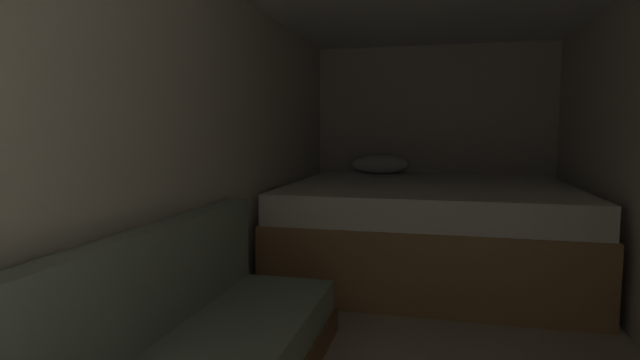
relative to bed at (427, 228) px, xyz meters
The scene contains 3 objects.
wall_back 1.23m from the bed, 89.75° to the left, with size 2.39×0.05×1.98m, color beige.
wall_left 2.12m from the bed, 125.23° to the right, with size 0.05×5.37×1.98m, color beige.
bed is the anchor object (origin of this frame).
Camera 1 is at (0.09, -0.41, 1.15)m, focal length 27.83 mm.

